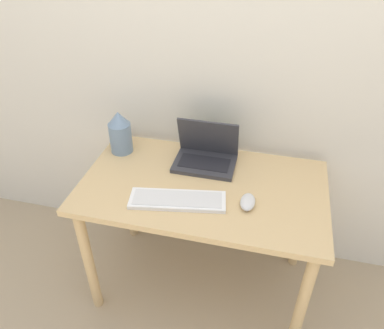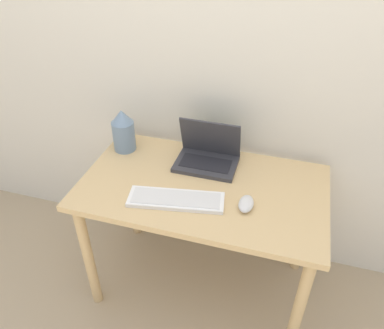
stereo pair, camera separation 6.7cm
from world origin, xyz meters
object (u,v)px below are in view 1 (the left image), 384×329
at_px(laptop, 206,154).
at_px(mouse, 248,202).
at_px(vase, 120,132).
at_px(keyboard, 178,200).

distance_m(laptop, mouse, 0.36).
bearing_deg(vase, mouse, -21.62).
height_order(mouse, vase, vase).
xyz_separation_m(mouse, vase, (-0.67, 0.27, 0.09)).
distance_m(keyboard, vase, 0.50).
distance_m(keyboard, mouse, 0.30).
bearing_deg(laptop, vase, 179.91).
bearing_deg(laptop, mouse, -48.47).
xyz_separation_m(laptop, vase, (-0.44, 0.00, 0.06)).
bearing_deg(laptop, keyboard, -100.23).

